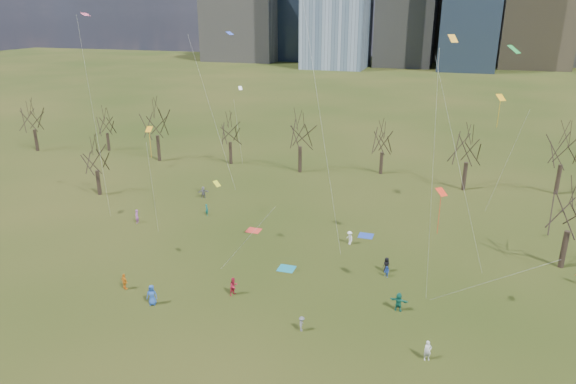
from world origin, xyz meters
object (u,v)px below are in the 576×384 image
(person_1, at_px, (428,351))
(person_4, at_px, (124,282))
(person_2, at_px, (234,286))
(blanket_navy, at_px, (366,236))
(person_0, at_px, (152,295))
(blanket_teal, at_px, (286,269))
(blanket_crimson, at_px, (254,230))

(person_1, height_order, person_4, person_1)
(person_2, height_order, person_4, person_2)
(person_1, bearing_deg, person_4, 151.46)
(blanket_navy, relative_size, person_2, 0.96)
(person_0, bearing_deg, person_1, -20.84)
(blanket_teal, bearing_deg, blanket_crimson, 130.15)
(person_0, relative_size, person_1, 1.17)
(blanket_teal, bearing_deg, person_2, -116.12)
(person_0, xyz_separation_m, person_2, (5.98, 3.55, -0.08))
(blanket_teal, distance_m, person_0, 13.07)
(blanket_crimson, distance_m, person_1, 26.68)
(blanket_navy, distance_m, person_4, 25.97)
(blanket_navy, height_order, person_1, person_1)
(person_0, bearing_deg, blanket_teal, 27.23)
(blanket_teal, xyz_separation_m, blanket_crimson, (-6.34, 7.51, 0.00))
(person_0, distance_m, person_4, 4.00)
(blanket_navy, distance_m, person_0, 24.58)
(blanket_teal, bearing_deg, person_4, -147.43)
(person_1, xyz_separation_m, person_4, (-26.42, 1.92, -0.02))
(blanket_teal, relative_size, person_0, 0.88)
(person_0, relative_size, person_4, 1.20)
(blanket_crimson, height_order, person_0, person_0)
(person_2, xyz_separation_m, person_4, (-9.69, -2.09, -0.08))
(person_1, relative_size, person_4, 1.02)
(blanket_navy, bearing_deg, blanket_teal, -121.33)
(person_1, bearing_deg, blanket_crimson, 114.61)
(blanket_crimson, bearing_deg, person_4, -111.98)
(blanket_navy, xyz_separation_m, blanket_crimson, (-12.40, -2.44, 0.00))
(blanket_teal, bearing_deg, blanket_navy, 58.67)
(person_2, relative_size, person_4, 1.10)
(blanket_teal, relative_size, blanket_crimson, 1.00)
(person_0, bearing_deg, person_4, 138.90)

